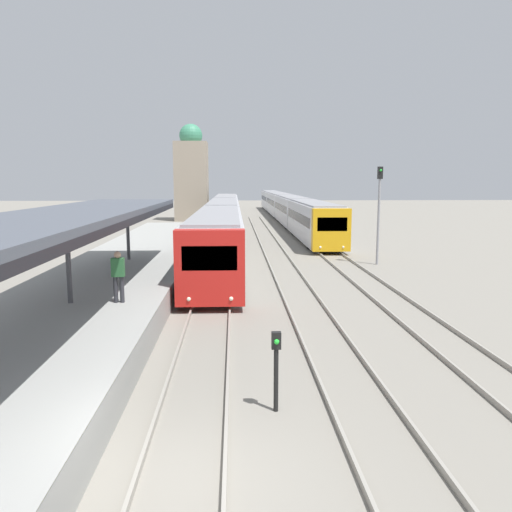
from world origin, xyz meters
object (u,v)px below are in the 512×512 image
(train_near, at_px, (223,218))
(signal_mast_far, at_px, (379,204))
(signal_post_near, at_px, (276,362))
(train_far, at_px, (285,206))
(person_on_platform, at_px, (118,274))

(train_near, bearing_deg, signal_mast_far, -55.97)
(signal_post_near, bearing_deg, train_far, 84.01)
(signal_mast_far, bearing_deg, train_near, 124.03)
(train_far, distance_m, signal_mast_far, 34.05)
(signal_mast_far, bearing_deg, train_far, 93.35)
(person_on_platform, xyz_separation_m, signal_mast_far, (12.07, 12.64, 1.61))
(signal_post_near, height_order, signal_mast_far, signal_mast_far)
(train_far, height_order, signal_mast_far, signal_mast_far)
(person_on_platform, distance_m, train_near, 26.50)
(person_on_platform, distance_m, signal_mast_far, 17.55)
(train_near, relative_size, signal_mast_far, 8.60)
(train_far, bearing_deg, person_on_platform, -102.21)
(train_near, bearing_deg, train_far, 70.25)
(person_on_platform, bearing_deg, train_far, 77.79)
(train_far, relative_size, signal_post_near, 35.07)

